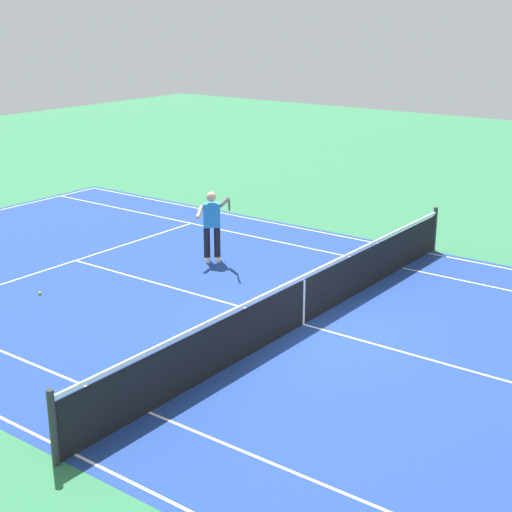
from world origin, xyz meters
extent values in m
plane|color=#2D7247|center=(0.00, 0.00, 0.00)|extent=(60.00, 60.00, 0.00)
cube|color=navy|center=(0.00, 0.00, 0.00)|extent=(24.20, 11.40, 0.00)
cube|color=white|center=(0.00, -5.50, 0.00)|extent=(23.80, 0.05, 0.01)
cube|color=white|center=(0.00, 5.50, 0.00)|extent=(23.80, 0.05, 0.01)
cube|color=white|center=(0.00, -4.11, 0.00)|extent=(23.80, 0.05, 0.01)
cube|color=white|center=(0.00, 4.11, 0.00)|extent=(23.80, 0.05, 0.01)
cube|color=white|center=(6.40, 0.00, 0.00)|extent=(0.05, 8.22, 0.01)
cube|color=white|center=(0.00, 0.00, 0.00)|extent=(12.80, 0.05, 0.01)
cylinder|color=#2D2D33|center=(0.00, -5.80, 0.54)|extent=(0.10, 0.10, 1.08)
cylinder|color=#2D2D33|center=(0.00, 5.80, 0.54)|extent=(0.10, 0.10, 1.08)
cube|color=black|center=(0.00, 0.00, 0.44)|extent=(0.02, 11.60, 0.88)
cube|color=white|center=(0.00, 0.00, 0.95)|extent=(0.04, 11.60, 0.06)
cube|color=white|center=(0.00, 0.00, 0.44)|extent=(0.04, 0.06, 0.88)
cylinder|color=black|center=(3.92, -1.87, 0.45)|extent=(0.15, 0.15, 0.74)
cube|color=white|center=(3.88, -1.82, 0.04)|extent=(0.27, 0.28, 0.09)
cylinder|color=black|center=(3.75, -2.03, 0.45)|extent=(0.15, 0.15, 0.74)
cube|color=white|center=(3.70, -1.99, 0.04)|extent=(0.27, 0.28, 0.09)
cube|color=#2884D1|center=(3.83, -1.95, 1.10)|extent=(0.44, 0.44, 0.56)
sphere|color=#DBAA84|center=(3.83, -1.95, 1.53)|extent=(0.23, 0.23, 0.23)
cylinder|color=#DBAA84|center=(3.91, -1.63, 1.23)|extent=(0.25, 0.41, 0.26)
cylinder|color=#DBAA84|center=(3.51, -2.02, 1.43)|extent=(0.41, 0.27, 0.30)
cylinder|color=#232326|center=(3.25, -1.83, 1.54)|extent=(0.22, 0.23, 0.04)
torus|color=#232326|center=(3.05, -1.62, 1.54)|extent=(0.23, 0.24, 0.31)
cylinder|color=#C6D84C|center=(3.05, -1.62, 1.54)|extent=(0.19, 0.20, 0.27)
sphere|color=#CCE01E|center=(5.23, 1.95, 0.03)|extent=(0.07, 0.07, 0.07)
camera|label=1|loc=(-7.21, 11.14, 5.61)|focal=53.65mm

